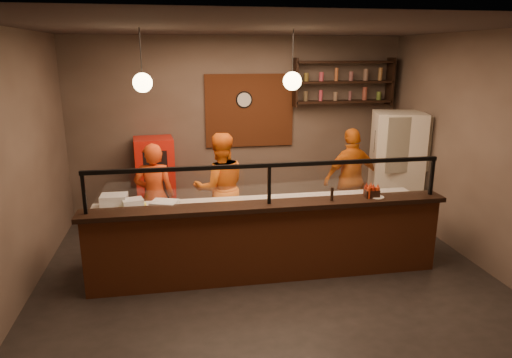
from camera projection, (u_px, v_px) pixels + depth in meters
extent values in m
plane|color=black|center=(264.00, 269.00, 6.35)|extent=(6.00, 6.00, 0.00)
plane|color=#3B312D|center=(265.00, 27.00, 5.50)|extent=(6.00, 6.00, 0.00)
plane|color=#6A594E|center=(238.00, 127.00, 8.30)|extent=(6.00, 0.00, 6.00)
plane|color=#6A594E|center=(18.00, 166.00, 5.42)|extent=(0.00, 5.00, 5.00)
plane|color=#6A594E|center=(473.00, 149.00, 6.43)|extent=(0.00, 5.00, 5.00)
plane|color=#6A594E|center=(326.00, 226.00, 3.55)|extent=(6.00, 0.00, 6.00)
cube|color=brown|center=(249.00, 111.00, 8.22)|extent=(1.60, 0.04, 1.30)
cube|color=brown|center=(269.00, 244.00, 5.93)|extent=(4.60, 0.25, 1.00)
cube|color=black|center=(269.00, 206.00, 5.79)|extent=(4.70, 0.37, 0.06)
cube|color=gray|center=(262.00, 235.00, 6.43)|extent=(4.60, 0.75, 0.85)
cube|color=white|center=(262.00, 205.00, 6.31)|extent=(4.60, 0.75, 0.05)
cube|color=white|center=(269.00, 185.00, 5.72)|extent=(4.40, 0.02, 0.50)
cube|color=black|center=(269.00, 165.00, 5.65)|extent=(4.50, 0.05, 0.05)
cube|color=black|center=(84.00, 194.00, 5.35)|extent=(0.04, 0.04, 0.50)
cube|color=black|center=(269.00, 185.00, 5.72)|extent=(0.04, 0.04, 0.50)
cube|color=black|center=(432.00, 177.00, 6.09)|extent=(0.04, 0.04, 0.50)
cube|color=black|center=(343.00, 101.00, 8.32)|extent=(1.80, 0.28, 0.04)
cube|color=black|center=(344.00, 82.00, 8.23)|extent=(1.80, 0.28, 0.04)
cube|color=black|center=(345.00, 62.00, 8.14)|extent=(1.80, 0.28, 0.04)
cube|color=black|center=(295.00, 82.00, 8.08)|extent=(0.04, 0.28, 0.85)
cube|color=black|center=(390.00, 81.00, 8.38)|extent=(0.04, 0.28, 0.85)
cylinder|color=black|center=(244.00, 100.00, 8.14)|extent=(0.30, 0.04, 0.30)
cylinder|color=black|center=(141.00, 53.00, 5.52)|extent=(0.01, 0.01, 0.60)
sphere|color=#FFDA8C|center=(143.00, 83.00, 5.61)|extent=(0.24, 0.24, 0.24)
cylinder|color=black|center=(293.00, 53.00, 5.84)|extent=(0.01, 0.01, 0.60)
sphere|color=#FFDA8C|center=(292.00, 81.00, 5.93)|extent=(0.24, 0.24, 0.24)
imported|color=red|center=(155.00, 196.00, 6.90)|extent=(0.60, 0.41, 1.63)
imported|color=orange|center=(220.00, 188.00, 7.11)|extent=(0.91, 0.75, 1.74)
imported|color=orange|center=(351.00, 179.00, 7.66)|extent=(1.06, 0.58, 1.72)
cube|color=silver|center=(396.00, 168.00, 7.90)|extent=(0.99, 0.95, 1.95)
cube|color=red|center=(156.00, 181.00, 7.94)|extent=(0.70, 0.65, 1.51)
cylinder|color=white|center=(230.00, 206.00, 6.17)|extent=(0.59, 0.59, 0.01)
cube|color=silver|center=(133.00, 204.00, 6.07)|extent=(0.31, 0.27, 0.13)
cube|color=silver|center=(114.00, 201.00, 6.13)|extent=(0.35, 0.28, 0.17)
cube|color=white|center=(165.00, 207.00, 5.88)|extent=(0.40, 0.35, 0.16)
cylinder|color=yellow|center=(133.00, 207.00, 6.05)|extent=(0.35, 0.23, 0.06)
cube|color=black|center=(372.00, 193.00, 6.03)|extent=(0.19, 0.16, 0.10)
cylinder|color=black|center=(332.00, 194.00, 5.87)|extent=(0.04, 0.04, 0.18)
cylinder|color=white|center=(377.00, 197.00, 6.03)|extent=(0.23, 0.23, 0.01)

